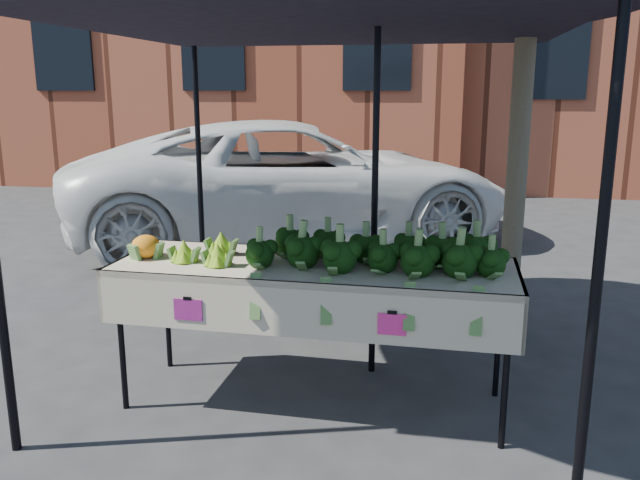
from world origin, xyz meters
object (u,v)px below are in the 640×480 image
at_px(canopy, 325,173).
at_px(table, 314,334).
at_px(vehicle, 292,16).
at_px(street_tree, 526,31).

bearing_deg(canopy, table, -85.78).
xyz_separation_m(vehicle, street_tree, (2.43, -2.72, -0.44)).
distance_m(vehicle, street_tree, 3.67).
bearing_deg(table, street_tree, 50.94).
height_order(table, street_tree, street_tree).
relative_size(table, street_tree, 0.51).
relative_size(canopy, vehicle, 0.57).
bearing_deg(street_tree, vehicle, 131.81).
distance_m(canopy, street_tree, 1.96).
distance_m(canopy, vehicle, 4.13).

